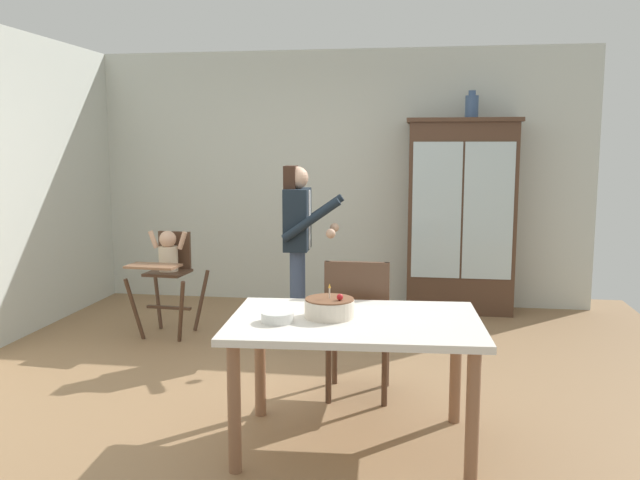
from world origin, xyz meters
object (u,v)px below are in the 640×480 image
birthday_cake (330,308)px  serving_bowl (278,317)px  adult_person (298,232)px  dining_chair_far_side (358,319)px  ceramic_vase (472,106)px  high_chair_with_toddler (168,264)px  dining_table (355,336)px  china_cabinet (461,216)px

birthday_cake → serving_bowl: size_ratio=1.56×
adult_person → dining_chair_far_side: bearing=-155.9°
ceramic_vase → high_chair_with_toddler: (-2.70, -1.30, -1.43)m
high_chair_with_toddler → adult_person: adult_person is taller
birthday_cake → ceramic_vase: bearing=73.4°
adult_person → dining_table: bearing=-163.6°
ceramic_vase → serving_bowl: size_ratio=1.50×
birthday_cake → dining_chair_far_side: bearing=81.8°
birthday_cake → serving_bowl: birthday_cake is taller
high_chair_with_toddler → serving_bowl: 2.57m
china_cabinet → adult_person: size_ratio=1.29×
adult_person → dining_table: (0.67, -1.90, -0.33)m
china_cabinet → dining_chair_far_side: 2.74m
serving_bowl → ceramic_vase: bearing=70.0°
birthday_cake → serving_bowl: bearing=-151.6°
serving_bowl → china_cabinet: bearing=71.1°
birthday_cake → serving_bowl: 0.30m
birthday_cake → dining_chair_far_side: 0.72m
birthday_cake → dining_table: bearing=-5.4°
adult_person → birthday_cake: bearing=-167.4°
china_cabinet → high_chair_with_toddler: china_cabinet is taller
china_cabinet → dining_chair_far_side: (-0.80, -2.58, -0.43)m
ceramic_vase → dining_table: ceramic_vase is taller
china_cabinet → dining_chair_far_side: china_cabinet is taller
adult_person → dining_table: adult_person is taller
serving_bowl → dining_chair_far_side: dining_chair_far_side is taller
china_cabinet → dining_table: size_ratio=1.36×
ceramic_vase → serving_bowl: 3.85m
adult_person → serving_bowl: bearing=-175.7°
serving_bowl → dining_chair_far_side: (0.36, 0.81, -0.21)m
ceramic_vase → dining_table: (-0.83, -3.27, -1.44)m
china_cabinet → birthday_cake: 3.38m
adult_person → birthday_cake: 1.97m
dining_table → birthday_cake: 0.21m
ceramic_vase → birthday_cake: 3.63m
china_cabinet → dining_chair_far_side: size_ratio=2.05×
china_cabinet → dining_table: 3.37m
adult_person → birthday_cake: (0.53, -1.89, -0.17)m
high_chair_with_toddler → serving_bowl: (1.46, -2.10, 0.11)m
china_cabinet → serving_bowl: size_ratio=10.94×
ceramic_vase → dining_chair_far_side: 3.13m
high_chair_with_toddler → dining_chair_far_side: dining_chair_far_side is taller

